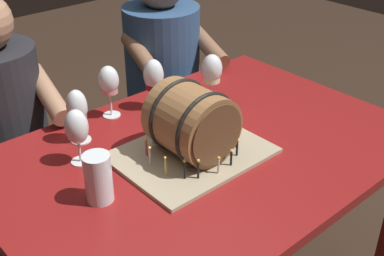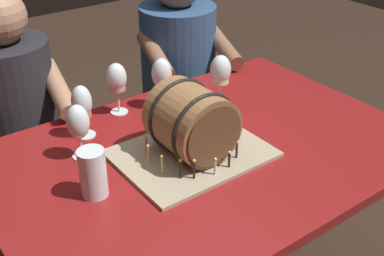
# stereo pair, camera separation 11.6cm
# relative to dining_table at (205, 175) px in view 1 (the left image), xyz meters

# --- Properties ---
(dining_table) EXTENTS (1.37, 0.94, 0.74)m
(dining_table) POSITION_rel_dining_table_xyz_m (0.00, 0.00, 0.00)
(dining_table) COLOR maroon
(dining_table) RESTS_ON ground
(barrel_cake) EXTENTS (0.46, 0.36, 0.24)m
(barrel_cake) POSITION_rel_dining_table_xyz_m (-0.06, -0.00, 0.21)
(barrel_cake) COLOR tan
(barrel_cake) RESTS_ON dining_table
(wine_glass_empty) EXTENTS (0.07, 0.07, 0.18)m
(wine_glass_empty) POSITION_rel_dining_table_xyz_m (-0.34, 0.20, 0.23)
(wine_glass_empty) COLOR white
(wine_glass_empty) RESTS_ON dining_table
(wine_glass_red) EXTENTS (0.07, 0.07, 0.19)m
(wine_glass_red) POSITION_rel_dining_table_xyz_m (0.05, 0.33, 0.23)
(wine_glass_red) COLOR white
(wine_glass_red) RESTS_ON dining_table
(wine_glass_white) EXTENTS (0.08, 0.08, 0.20)m
(wine_glass_white) POSITION_rel_dining_table_xyz_m (0.23, 0.22, 0.24)
(wine_glass_white) COLOR white
(wine_glass_white) RESTS_ON dining_table
(wine_glass_rose) EXTENTS (0.07, 0.07, 0.19)m
(wine_glass_rose) POSITION_rel_dining_table_xyz_m (-0.10, 0.39, 0.24)
(wine_glass_rose) COLOR white
(wine_glass_rose) RESTS_ON dining_table
(wine_glass_amber) EXTENTS (0.07, 0.07, 0.18)m
(wine_glass_amber) POSITION_rel_dining_table_xyz_m (-0.27, 0.31, 0.22)
(wine_glass_amber) COLOR white
(wine_glass_amber) RESTS_ON dining_table
(beer_pint) EXTENTS (0.08, 0.08, 0.14)m
(beer_pint) POSITION_rel_dining_table_xyz_m (-0.40, -0.00, 0.17)
(beer_pint) COLOR white
(beer_pint) RESTS_ON dining_table
(person_seated_left) EXTENTS (0.40, 0.50, 1.18)m
(person_seated_left) POSITION_rel_dining_table_xyz_m (-0.38, 0.70, -0.10)
(person_seated_left) COLOR black
(person_seated_left) RESTS_ON ground
(person_seated_right) EXTENTS (0.46, 0.53, 1.17)m
(person_seated_right) POSITION_rel_dining_table_xyz_m (0.38, 0.70, -0.09)
(person_seated_right) COLOR #1B2D46
(person_seated_right) RESTS_ON ground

